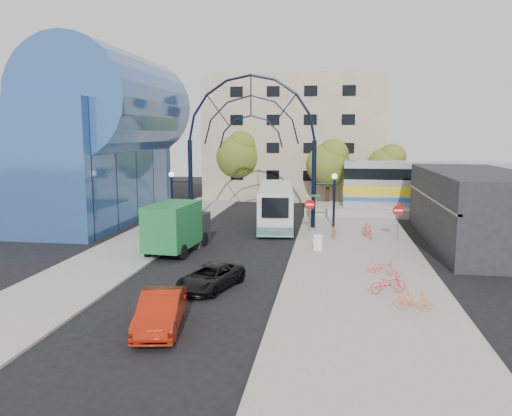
% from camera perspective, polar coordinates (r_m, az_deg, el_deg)
% --- Properties ---
extents(ground, '(120.00, 120.00, 0.00)m').
position_cam_1_polar(ground, '(27.09, -5.33, -7.58)').
color(ground, black).
rests_on(ground, ground).
extents(sidewalk_east, '(8.00, 56.00, 0.12)m').
position_cam_1_polar(sidewalk_east, '(30.22, 11.54, -5.91)').
color(sidewalk_east, gray).
rests_on(sidewalk_east, ground).
extents(plaza_west, '(5.00, 50.00, 0.12)m').
position_cam_1_polar(plaza_west, '(34.59, -13.45, -4.15)').
color(plaza_west, gray).
rests_on(plaza_west, ground).
extents(gateway_arch, '(13.64, 0.44, 12.10)m').
position_cam_1_polar(gateway_arch, '(39.78, -0.58, 10.02)').
color(gateway_arch, black).
rests_on(gateway_arch, ground).
extents(stop_sign, '(0.80, 0.07, 2.50)m').
position_cam_1_polar(stop_sign, '(37.68, 6.17, 0.05)').
color(stop_sign, slate).
rests_on(stop_sign, sidewalk_east).
extents(do_not_enter_sign, '(0.76, 0.07, 2.48)m').
position_cam_1_polar(do_not_enter_sign, '(35.98, 15.94, -0.66)').
color(do_not_enter_sign, slate).
rests_on(do_not_enter_sign, sidewalk_east).
extents(street_name_sign, '(0.70, 0.70, 2.80)m').
position_cam_1_polar(street_name_sign, '(38.25, 6.81, 0.37)').
color(street_name_sign, slate).
rests_on(street_name_sign, sidewalk_east).
extents(sandwich_board, '(0.55, 0.61, 0.99)m').
position_cam_1_polar(sandwich_board, '(31.95, 7.09, -3.76)').
color(sandwich_board, white).
rests_on(sandwich_board, sidewalk_east).
extents(transit_hall, '(16.50, 18.00, 14.50)m').
position_cam_1_polar(transit_hall, '(45.71, -19.81, 6.99)').
color(transit_hall, '#32589B').
rests_on(transit_hall, ground).
extents(commercial_block_east, '(6.00, 16.00, 5.00)m').
position_cam_1_polar(commercial_block_east, '(36.89, 23.69, -0.00)').
color(commercial_block_east, black).
rests_on(commercial_block_east, ground).
extents(apartment_block, '(20.00, 12.10, 14.00)m').
position_cam_1_polar(apartment_block, '(60.38, 4.52, 7.98)').
color(apartment_block, tan).
rests_on(apartment_block, ground).
extents(train_platform, '(32.00, 5.00, 0.80)m').
position_cam_1_polar(train_platform, '(49.69, 24.46, -0.49)').
color(train_platform, gray).
rests_on(train_platform, ground).
extents(train_car, '(25.10, 3.05, 4.20)m').
position_cam_1_polar(train_car, '(49.40, 24.64, 2.37)').
color(train_car, '#B7B7BC').
rests_on(train_car, train_platform).
extents(tree_north_a, '(4.48, 4.48, 7.00)m').
position_cam_1_polar(tree_north_a, '(51.26, 8.38, 5.16)').
color(tree_north_a, '#382314').
rests_on(tree_north_a, ground).
extents(tree_north_b, '(5.12, 5.12, 8.00)m').
position_cam_1_polar(tree_north_b, '(56.16, -1.90, 6.19)').
color(tree_north_b, '#382314').
rests_on(tree_north_b, ground).
extents(tree_north_c, '(4.16, 4.16, 6.50)m').
position_cam_1_polar(tree_north_c, '(53.59, 14.83, 4.75)').
color(tree_north_c, '#382314').
rests_on(tree_north_c, ground).
extents(city_bus, '(3.78, 12.03, 3.25)m').
position_cam_1_polar(city_bus, '(41.04, 2.30, 0.36)').
color(city_bus, silver).
rests_on(city_bus, ground).
extents(green_truck, '(2.86, 6.50, 3.20)m').
position_cam_1_polar(green_truck, '(32.26, -8.92, -2.13)').
color(green_truck, black).
rests_on(green_truck, ground).
extents(black_suv, '(3.09, 4.61, 1.17)m').
position_cam_1_polar(black_suv, '(24.53, -5.22, -7.86)').
color(black_suv, black).
rests_on(black_suv, ground).
extents(red_sedan, '(2.26, 4.56, 1.44)m').
position_cam_1_polar(red_sedan, '(19.89, -10.85, -11.52)').
color(red_sedan, '#961A09').
rests_on(red_sedan, ground).
extents(bike_near_a, '(0.68, 1.84, 0.96)m').
position_cam_1_polar(bike_near_a, '(36.14, 8.94, -2.60)').
color(bike_near_a, orange).
rests_on(bike_near_a, sidewalk_east).
extents(bike_near_b, '(1.04, 1.83, 1.06)m').
position_cam_1_polar(bike_near_b, '(36.56, 12.63, -2.50)').
color(bike_near_b, '#E7472E').
rests_on(bike_near_b, sidewalk_east).
extents(bike_far_a, '(1.71, 1.16, 0.85)m').
position_cam_1_polar(bike_far_a, '(27.29, 14.27, -6.50)').
color(bike_far_a, '#FF4733').
rests_on(bike_far_a, sidewalk_east).
extents(bike_far_b, '(1.57, 0.76, 0.91)m').
position_cam_1_polar(bike_far_b, '(22.26, 17.61, -9.98)').
color(bike_far_b, orange).
rests_on(bike_far_b, sidewalk_east).
extents(bike_far_c, '(1.91, 1.25, 0.95)m').
position_cam_1_polar(bike_far_c, '(24.19, 14.87, -8.33)').
color(bike_far_c, red).
rests_on(bike_far_c, sidewalk_east).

